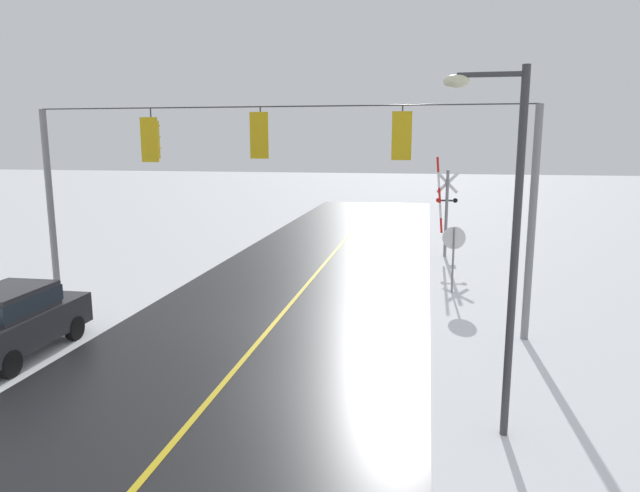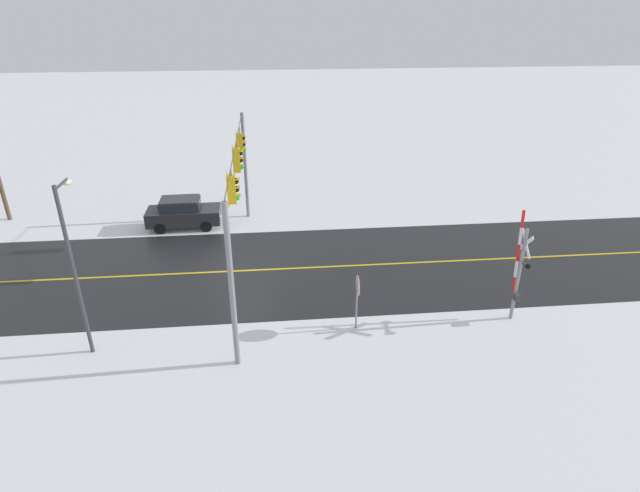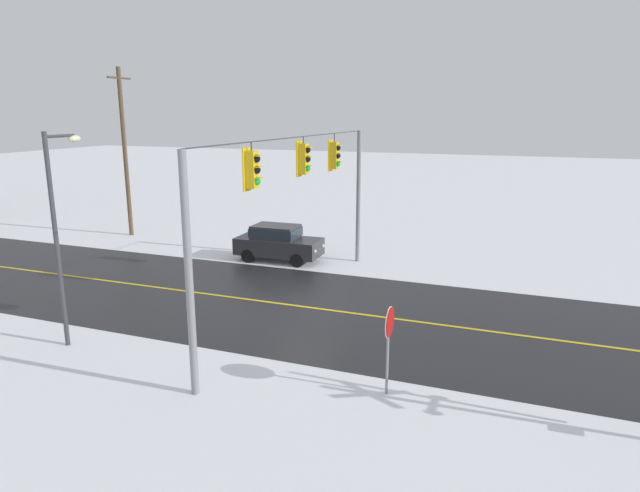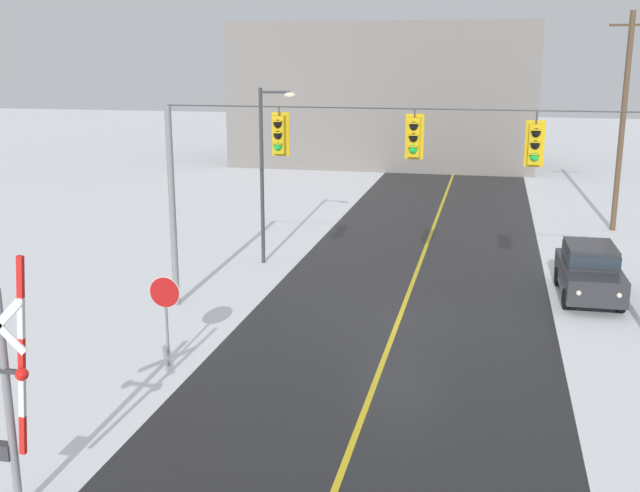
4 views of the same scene
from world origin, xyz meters
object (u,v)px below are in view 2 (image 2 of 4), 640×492
Objects in this scene: stop_sign at (358,291)px; streetlamp_near at (73,255)px; railroad_crossing at (520,269)px; parked_car_charcoal at (183,212)px.

stop_sign is 10.27m from streetlamp_near.
railroad_crossing is (0.11, -6.46, 0.56)m from stop_sign.
stop_sign is 13.73m from parked_car_charcoal.
streetlamp_near is at bearing 170.99° from parked_car_charcoal.
stop_sign is 0.36× the size of streetlamp_near.
streetlamp_near reaches higher than parked_car_charcoal.
parked_car_charcoal is at bearing 53.57° from railroad_crossing.
railroad_crossing is 18.32m from parked_car_charcoal.
parked_car_charcoal is at bearing 36.95° from stop_sign.
streetlamp_near is at bearing 91.86° from stop_sign.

